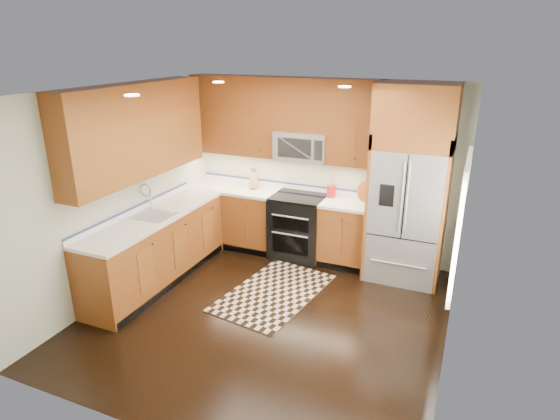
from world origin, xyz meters
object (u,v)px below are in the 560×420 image
at_px(range, 298,227).
at_px(rug, 274,292).
at_px(utensil_crock, 331,189).
at_px(knife_block, 254,180).
at_px(refrigerator, 410,185).

relative_size(range, rug, 0.58).
bearing_deg(utensil_crock, knife_block, -178.23).
height_order(knife_block, utensil_crock, utensil_crock).
height_order(refrigerator, rug, refrigerator).
bearing_deg(refrigerator, knife_block, 175.98).
distance_m(refrigerator, knife_block, 2.35).
height_order(refrigerator, knife_block, refrigerator).
xyz_separation_m(knife_block, utensil_crock, (1.22, 0.04, -0.00)).
bearing_deg(range, rug, -84.16).
bearing_deg(rug, refrigerator, 47.31).
height_order(rug, utensil_crock, utensil_crock).
relative_size(rug, knife_block, 5.29).
distance_m(refrigerator, rug, 2.24).
xyz_separation_m(rug, knife_block, (-0.90, 1.30, 1.06)).
height_order(range, utensil_crock, utensil_crock).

